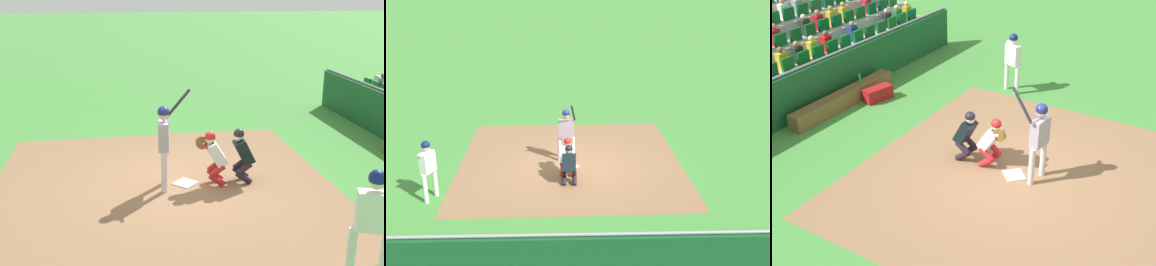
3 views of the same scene
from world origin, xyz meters
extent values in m
plane|color=#428839|center=(0.00, 0.00, 0.00)|extent=(160.00, 160.00, 0.00)
cube|color=#8B6446|center=(0.00, 0.50, 0.00)|extent=(7.57, 7.63, 0.01)
cube|color=white|center=(0.00, 0.00, 0.02)|extent=(0.62, 0.62, 0.02)
cylinder|color=silver|center=(-0.36, 0.51, 0.44)|extent=(0.15, 0.15, 0.89)
cylinder|color=silver|center=(0.10, 0.44, 0.44)|extent=(0.15, 0.15, 0.89)
cube|color=#A293A7|center=(-0.13, 0.48, 1.20)|extent=(0.50, 0.28, 0.63)
sphere|color=#CFA78A|center=(-0.13, 0.48, 1.67)|extent=(0.23, 0.23, 0.23)
sphere|color=navy|center=(-0.13, 0.48, 1.73)|extent=(0.26, 0.26, 0.26)
cylinder|color=#A293A7|center=(-0.08, 0.44, 1.50)|extent=(0.51, 0.20, 0.14)
cylinder|color=#A293A7|center=(0.11, 0.42, 1.50)|extent=(0.18, 0.16, 0.13)
cylinder|color=black|center=(0.10, 0.14, 1.84)|extent=(0.19, 0.56, 0.67)
sphere|color=black|center=(0.16, 0.39, 1.52)|extent=(0.06, 0.06, 0.06)
cylinder|color=red|center=(-0.26, -0.67, 0.15)|extent=(0.16, 0.39, 0.34)
cylinder|color=red|center=(-0.26, -0.67, 0.37)|extent=(0.16, 0.39, 0.33)
cylinder|color=red|center=(0.06, -0.69, 0.15)|extent=(0.16, 0.39, 0.34)
cylinder|color=red|center=(0.06, -0.69, 0.37)|extent=(0.16, 0.39, 0.33)
cube|color=silver|center=(-0.10, -0.69, 0.71)|extent=(0.45, 0.52, 0.59)
cube|color=red|center=(-0.09, -0.58, 0.71)|extent=(0.40, 0.31, 0.42)
sphere|color=beige|center=(-0.09, -0.54, 1.06)|extent=(0.22, 0.22, 0.22)
cube|color=black|center=(-0.09, -0.54, 1.06)|extent=(0.21, 0.15, 0.19)
sphere|color=red|center=(-0.09, -0.54, 1.12)|extent=(0.24, 0.24, 0.24)
cylinder|color=brown|center=(0.04, -0.39, 0.95)|extent=(0.09, 0.30, 0.30)
cylinder|color=silver|center=(0.06, -0.57, 0.88)|extent=(0.13, 0.39, 0.22)
cylinder|color=black|center=(-0.22, -1.30, 0.15)|extent=(0.14, 0.39, 0.34)
cylinder|color=black|center=(-0.22, -1.30, 0.37)|extent=(0.14, 0.38, 0.33)
cylinder|color=black|center=(0.10, -1.30, 0.15)|extent=(0.14, 0.39, 0.34)
cylinder|color=black|center=(0.10, -1.30, 0.37)|extent=(0.14, 0.38, 0.33)
cube|color=black|center=(-0.06, -1.32, 0.72)|extent=(0.43, 0.47, 0.60)
cube|color=black|center=(-0.06, -1.21, 0.72)|extent=(0.38, 0.26, 0.43)
sphere|color=beige|center=(-0.06, -1.19, 1.08)|extent=(0.22, 0.22, 0.22)
cube|color=black|center=(-0.06, -1.19, 1.08)|extent=(0.20, 0.13, 0.19)
sphere|color=black|center=(-0.06, -1.19, 1.14)|extent=(0.24, 0.24, 0.24)
cylinder|color=silver|center=(-3.94, -1.93, 0.43)|extent=(0.17, 0.17, 0.86)
cylinder|color=silver|center=(-4.11, -2.37, 0.43)|extent=(0.17, 0.17, 0.86)
cube|color=white|center=(-4.03, -2.15, 1.16)|extent=(0.38, 0.52, 0.61)
sphere|color=beige|center=(-4.03, -2.15, 1.61)|extent=(0.22, 0.22, 0.22)
sphere|color=navy|center=(-4.03, -2.15, 1.67)|extent=(0.25, 0.25, 0.25)
cylinder|color=white|center=(-4.07, -2.19, 1.45)|extent=(0.31, 0.48, 0.14)
cube|color=#125823|center=(6.65, -8.34, 0.62)|extent=(0.44, 0.10, 0.42)
cube|color=gray|center=(6.65, -8.59, 0.67)|extent=(0.32, 0.22, 0.52)
sphere|color=brown|center=(6.65, -8.59, 1.03)|extent=(0.19, 0.19, 0.19)
cube|color=#085A1D|center=(7.29, -8.34, 0.62)|extent=(0.44, 0.10, 0.42)
camera|label=1|loc=(-9.54, 1.33, 4.20)|focal=43.38mm
camera|label=2|loc=(-0.16, -14.08, 6.35)|focal=43.07mm
camera|label=3|loc=(8.52, 3.99, 6.34)|focal=47.01mm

